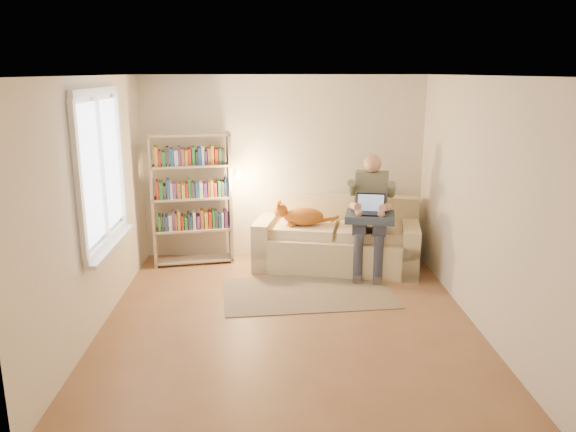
{
  "coord_description": "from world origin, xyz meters",
  "views": [
    {
      "loc": [
        -0.18,
        -5.69,
        2.64
      ],
      "look_at": [
        0.03,
        1.0,
        0.91
      ],
      "focal_mm": 35.0,
      "sensor_mm": 36.0,
      "label": 1
    }
  ],
  "objects_px": {
    "person": "(371,208)",
    "cat": "(297,216)",
    "laptop": "(373,209)",
    "sofa": "(337,242)",
    "bookshelf": "(192,193)"
  },
  "relations": [
    {
      "from": "cat",
      "to": "laptop",
      "type": "distance_m",
      "value": 1.05
    },
    {
      "from": "cat",
      "to": "laptop",
      "type": "relative_size",
      "value": 1.99
    },
    {
      "from": "cat",
      "to": "bookshelf",
      "type": "xyz_separation_m",
      "value": [
        -1.45,
        0.19,
        0.29
      ]
    },
    {
      "from": "laptop",
      "to": "bookshelf",
      "type": "relative_size",
      "value": 0.23
    },
    {
      "from": "cat",
      "to": "bookshelf",
      "type": "distance_m",
      "value": 1.49
    },
    {
      "from": "laptop",
      "to": "bookshelf",
      "type": "distance_m",
      "value": 2.48
    },
    {
      "from": "sofa",
      "to": "laptop",
      "type": "xyz_separation_m",
      "value": [
        0.42,
        -0.4,
        0.57
      ]
    },
    {
      "from": "person",
      "to": "sofa",
      "type": "bearing_deg",
      "value": 160.08
    },
    {
      "from": "cat",
      "to": "person",
      "type": "bearing_deg",
      "value": -1.24
    },
    {
      "from": "cat",
      "to": "laptop",
      "type": "bearing_deg",
      "value": -9.06
    },
    {
      "from": "sofa",
      "to": "person",
      "type": "xyz_separation_m",
      "value": [
        0.41,
        -0.25,
        0.55
      ]
    },
    {
      "from": "person",
      "to": "laptop",
      "type": "distance_m",
      "value": 0.15
    },
    {
      "from": "cat",
      "to": "laptop",
      "type": "height_order",
      "value": "laptop"
    },
    {
      "from": "sofa",
      "to": "cat",
      "type": "distance_m",
      "value": 0.68
    },
    {
      "from": "person",
      "to": "cat",
      "type": "distance_m",
      "value": 1.0
    }
  ]
}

